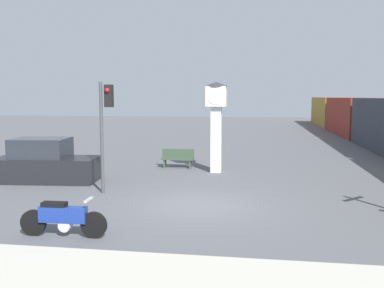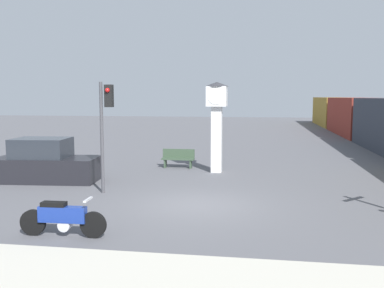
% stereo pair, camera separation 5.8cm
% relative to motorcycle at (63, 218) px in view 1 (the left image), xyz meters
% --- Properties ---
extents(ground_plane, '(120.00, 120.00, 0.00)m').
position_rel_motorcycle_xyz_m(ground_plane, '(2.88, 3.63, -0.48)').
color(ground_plane, '#56565B').
extents(motorcycle, '(2.26, 0.49, 1.00)m').
position_rel_motorcycle_xyz_m(motorcycle, '(0.00, 0.00, 0.00)').
color(motorcycle, black).
rests_on(motorcycle, ground_plane).
extents(clock_tower, '(1.10, 1.10, 4.18)m').
position_rel_motorcycle_xyz_m(clock_tower, '(2.90, 9.81, 2.30)').
color(clock_tower, white).
rests_on(clock_tower, ground_plane).
extents(freight_train, '(2.80, 50.42, 3.40)m').
position_rel_motorcycle_xyz_m(freight_train, '(13.38, 25.06, 1.22)').
color(freight_train, olive).
rests_on(freight_train, ground_plane).
extents(traffic_light, '(0.50, 0.35, 4.04)m').
position_rel_motorcycle_xyz_m(traffic_light, '(-0.62, 4.85, 2.30)').
color(traffic_light, '#47474C').
rests_on(traffic_light, ground_plane).
extents(bench, '(1.60, 0.44, 0.92)m').
position_rel_motorcycle_xyz_m(bench, '(0.91, 10.74, 0.01)').
color(bench, '#384C38').
rests_on(bench, ground_plane).
extents(parked_car, '(4.34, 2.16, 1.80)m').
position_rel_motorcycle_xyz_m(parked_car, '(-3.91, 6.57, 0.27)').
color(parked_car, black).
rests_on(parked_car, ground_plane).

